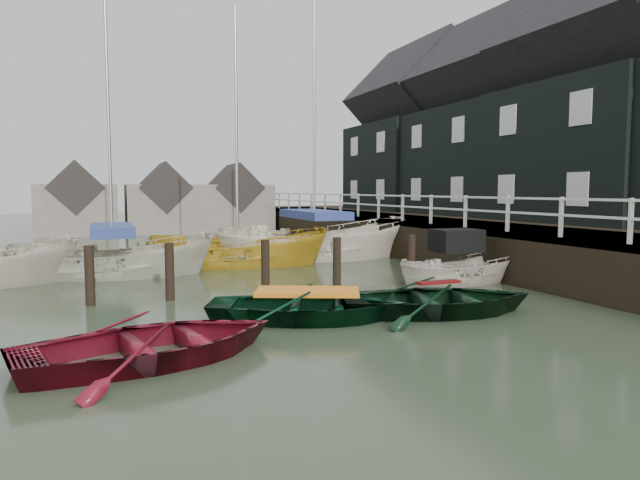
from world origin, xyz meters
name	(u,v)px	position (x,y,z in m)	size (l,w,h in m)	color
ground	(248,323)	(0.00, 0.00, 0.00)	(120.00, 120.00, 0.00)	#2D3A25
pier	(409,236)	(9.48, 10.00, 0.71)	(3.04, 32.00, 2.70)	black
land_strip	(514,248)	(15.00, 10.00, 0.00)	(14.00, 38.00, 1.50)	black
quay_houses	(539,120)	(14.99, 8.66, 5.68)	(6.52, 28.14, 10.01)	black
mooring_pilings	(173,280)	(-1.11, 3.00, 0.50)	(13.72, 0.22, 1.80)	black
far_sheds	(161,203)	(0.83, 26.00, 1.86)	(14.00, 4.08, 4.39)	#665B51
rowboat_red	(155,361)	(-2.00, -1.99, 0.00)	(2.95, 4.13, 0.86)	maroon
rowboat_green	(307,320)	(1.20, -0.19, 0.00)	(2.90, 4.06, 0.84)	black
rowboat_dkgreen	(438,313)	(4.06, -0.62, 0.00)	(3.04, 4.26, 0.88)	black
motorboat	(459,280)	(6.80, 2.54, 0.12)	(3.85, 1.55, 2.28)	beige
sailboat_b	(113,274)	(-2.41, 7.61, 0.06)	(6.46, 3.19, 10.99)	beige
sailboat_c	(238,265)	(1.78, 8.66, 0.01)	(6.76, 3.98, 10.17)	gold
sailboat_d	(314,257)	(4.99, 9.54, 0.06)	(7.90, 3.86, 12.13)	silver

